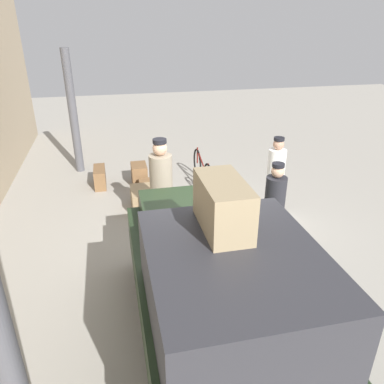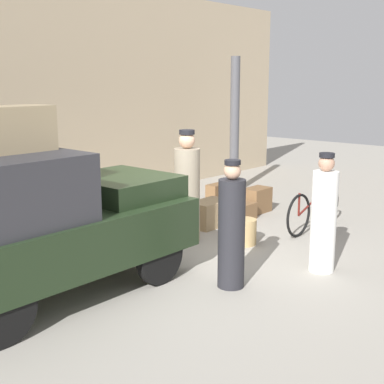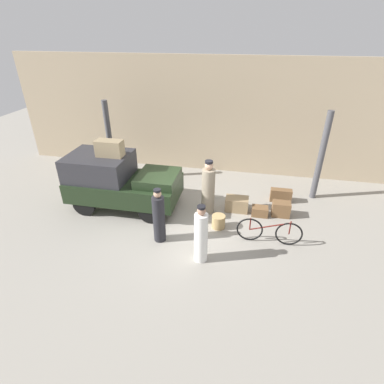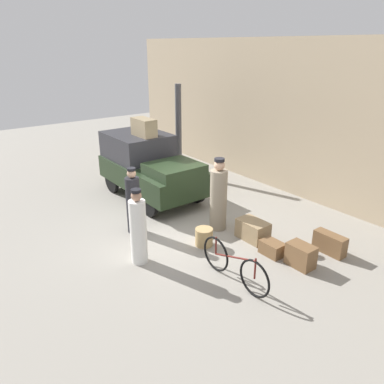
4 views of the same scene
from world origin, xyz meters
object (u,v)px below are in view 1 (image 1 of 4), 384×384
suitcase_black_upright (100,177)px  porter_lifting_near_truck (161,191)px  wicker_basket (198,206)px  bicycle (202,170)px  suitcase_tan_flat (147,188)px  trunk_large_brown (139,174)px  porter_standing_middle (275,180)px  trunk_on_truck_roof (223,205)px  truck (215,283)px  trunk_umber_medium (143,200)px  conductor_in_dark_uniform (273,213)px

suitcase_black_upright → porter_lifting_near_truck: bearing=-153.9°
wicker_basket → suitcase_black_upright: bearing=45.7°
bicycle → suitcase_tan_flat: size_ratio=3.53×
trunk_large_brown → bicycle: bearing=-105.8°
porter_standing_middle → trunk_on_truck_roof: (-3.27, 2.13, 1.30)m
truck → bicycle: truck is taller
truck → trunk_umber_medium: size_ratio=4.81×
trunk_umber_medium → trunk_large_brown: (1.41, -0.06, 0.01)m
trunk_large_brown → trunk_on_truck_roof: (-5.44, -0.43, 1.81)m
trunk_umber_medium → trunk_on_truck_roof: trunk_on_truck_roof is taller
truck → suitcase_black_upright: truck is taller
bicycle → conductor_in_dark_uniform: 3.09m
suitcase_tan_flat → trunk_umber_medium: bearing=167.1°
truck → porter_lifting_near_truck: 2.94m
trunk_large_brown → trunk_on_truck_roof: bearing=-175.5°
porter_standing_middle → trunk_on_truck_roof: trunk_on_truck_roof is taller
suitcase_black_upright → trunk_large_brown: trunk_large_brown is taller
conductor_in_dark_uniform → suitcase_black_upright: 4.58m
conductor_in_dark_uniform → trunk_on_truck_roof: (-1.99, 1.54, 1.30)m
bicycle → trunk_on_truck_roof: (-5.02, 1.06, 1.68)m
porter_lifting_near_truck → trunk_umber_medium: size_ratio=2.45×
wicker_basket → porter_lifting_near_truck: 1.12m
suitcase_tan_flat → trunk_on_truck_roof: size_ratio=0.61×
suitcase_black_upright → truck: bearing=-165.6°
porter_standing_middle → porter_lifting_near_truck: size_ratio=0.90×
bicycle → porter_lifting_near_truck: porter_lifting_near_truck is taller
porter_standing_middle → trunk_large_brown: bearing=49.8°
conductor_in_dark_uniform → truck: bearing=139.9°
trunk_on_truck_roof → truck: bearing=-0.0°
conductor_in_dark_uniform → suitcase_black_upright: bearing=39.7°
trunk_large_brown → suitcase_tan_flat: size_ratio=1.10×
wicker_basket → trunk_on_truck_roof: bearing=170.2°
bicycle → conductor_in_dark_uniform: (-3.03, -0.47, 0.37)m
bicycle → porter_standing_middle: 2.08m
porter_standing_middle → suitcase_tan_flat: 2.93m
wicker_basket → porter_standing_middle: size_ratio=0.25×
wicker_basket → trunk_large_brown: size_ratio=0.73×
conductor_in_dark_uniform → trunk_large_brown: bearing=29.6°
trunk_on_truck_roof → wicker_basket: bearing=-9.8°
porter_lifting_near_truck → trunk_on_truck_roof: trunk_on_truck_roof is taller
porter_lifting_near_truck → suitcase_black_upright: bearing=26.1°
trunk_on_truck_roof → trunk_umber_medium: bearing=6.8°
bicycle → trunk_umber_medium: (-0.99, 1.54, -0.15)m
bicycle → truck: bearing=167.6°
suitcase_tan_flat → bicycle: bearing=-80.3°
wicker_basket → trunk_umber_medium: trunk_umber_medium is taller
suitcase_tan_flat → trunk_on_truck_roof: bearing=-176.3°
truck → porter_standing_middle: bearing=-34.4°
trunk_large_brown → wicker_basket: bearing=-151.1°
truck → bicycle: 5.00m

